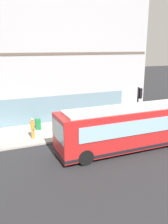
% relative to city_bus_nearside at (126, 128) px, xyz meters
% --- Properties ---
extents(ground, '(120.00, 120.00, 0.00)m').
position_rel_city_bus_nearside_xyz_m(ground, '(0.38, 2.24, -1.55)').
color(ground, '#262628').
extents(sidewalk_curb, '(4.11, 40.00, 0.15)m').
position_rel_city_bus_nearside_xyz_m(sidewalk_curb, '(5.04, 2.24, -1.48)').
color(sidewalk_curb, '#9E9991').
rests_on(sidewalk_curb, ground).
extents(building_corner, '(8.97, 17.78, 11.84)m').
position_rel_city_bus_nearside_xyz_m(building_corner, '(11.56, 2.24, 4.36)').
color(building_corner, '#A8A8AD').
rests_on(building_corner, ground).
extents(city_bus_nearside, '(2.63, 10.05, 3.07)m').
position_rel_city_bus_nearside_xyz_m(city_bus_nearside, '(0.00, 0.00, 0.00)').
color(city_bus_nearside, red).
rests_on(city_bus_nearside, ground).
extents(traffic_light_near_corner, '(0.32, 0.49, 3.60)m').
position_rel_city_bus_nearside_xyz_m(traffic_light_near_corner, '(3.38, -3.44, 1.11)').
color(traffic_light_near_corner, black).
rests_on(traffic_light_near_corner, sidewalk_curb).
extents(fire_hydrant, '(0.35, 0.35, 0.74)m').
position_rel_city_bus_nearside_xyz_m(fire_hydrant, '(4.33, 0.71, -1.04)').
color(fire_hydrant, yellow).
rests_on(fire_hydrant, sidewalk_curb).
extents(pedestrian_near_building_entrance, '(0.32, 0.32, 1.78)m').
position_rel_city_bus_nearside_xyz_m(pedestrian_near_building_entrance, '(3.85, -0.74, -0.37)').
color(pedestrian_near_building_entrance, '#8C3F8C').
rests_on(pedestrian_near_building_entrance, sidewalk_curb).
extents(pedestrian_near_hydrant, '(0.32, 0.32, 1.65)m').
position_rel_city_bus_nearside_xyz_m(pedestrian_near_hydrant, '(4.20, 5.76, -0.46)').
color(pedestrian_near_hydrant, gold).
rests_on(pedestrian_near_hydrant, sidewalk_curb).
extents(pedestrian_by_light_pole, '(0.32, 0.32, 1.82)m').
position_rel_city_bus_nearside_xyz_m(pedestrian_by_light_pole, '(5.28, -1.37, -0.35)').
color(pedestrian_by_light_pole, '#99994C').
rests_on(pedestrian_by_light_pole, sidewalk_curb).
extents(newspaper_vending_box, '(0.44, 0.43, 0.90)m').
position_rel_city_bus_nearside_xyz_m(newspaper_vending_box, '(6.21, 4.92, -0.95)').
color(newspaper_vending_box, '#197233').
rests_on(newspaper_vending_box, sidewalk_curb).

